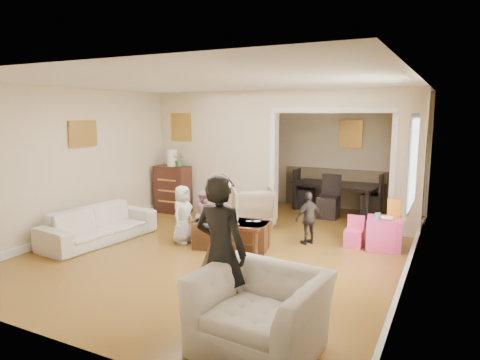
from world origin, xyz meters
The scene contains 27 objects.
floor centered at (0.00, 0.00, 0.00)m, with size 7.00×7.00×0.00m, color olive.
partition_left centered at (-1.38, 1.80, 1.30)m, with size 2.75×0.18×2.60m, color beige.
partition_right centered at (2.48, 1.80, 1.30)m, with size 0.55×0.18×2.60m, color beige.
partition_header centered at (1.10, 1.80, 2.42)m, with size 2.22×0.18×0.35m, color beige.
window_pane centered at (2.73, -0.40, 1.55)m, with size 0.03×0.95×1.10m, color white.
framed_art_partition centered at (-2.20, 1.70, 1.85)m, with size 0.45×0.03×0.55m, color brown.
framed_art_sofa_wall centered at (-2.71, -0.60, 1.80)m, with size 0.03×0.55×0.40m, color brown.
framed_art_alcove centered at (1.10, 3.44, 1.70)m, with size 0.45×0.03×0.55m, color brown.
sofa centered at (-2.11, -0.92, 0.29)m, with size 1.98×0.77×0.58m, color beige.
armchair_back centered at (-0.24, 1.24, 0.36)m, with size 0.78×0.80×0.73m, color tan.
armchair_front centered at (1.70, -2.76, 0.37)m, with size 1.13×0.99×0.73m, color beige.
dresser centered at (-2.25, 1.41, 0.51)m, with size 0.74×0.42×1.02m, color #34150F.
table_lamp centered at (-2.25, 1.41, 1.20)m, with size 0.22×0.22×0.36m, color #FEF2CF.
potted_plant centered at (-2.05, 1.41, 1.17)m, with size 0.27×0.23×0.30m, color #426F31.
coffee_table centered at (0.06, -0.21, 0.22)m, with size 1.17×0.58×0.44m, color #3D2013.
coffee_cup centered at (0.16, -0.26, 0.48)m, with size 0.09×0.09×0.08m, color silver.
play_table centered at (2.26, 0.84, 0.25)m, with size 0.52×0.52×0.50m, color #FF43A0.
cereal_box centered at (2.38, 0.94, 0.65)m, with size 0.20×0.07×0.30m, color yellow.
cyan_cup centered at (2.16, 0.79, 0.54)m, with size 0.08×0.08×0.08m, color #2ACED4.
toy_block centered at (2.14, 0.96, 0.53)m, with size 0.08×0.06×0.05m, color red.
play_bowl centered at (2.31, 0.72, 0.53)m, with size 0.21×0.21×0.05m, color white.
dining_table centered at (0.93, 3.07, 0.32)m, with size 1.82×1.01×0.64m, color black.
adult_person centered at (1.16, -2.53, 0.79)m, with size 0.58×0.38×1.59m, color black.
child_kneel_a centered at (-0.79, -0.36, 0.49)m, with size 0.48×0.31×0.98m, color silver.
child_kneel_b centered at (-0.64, 0.09, 0.42)m, with size 0.40×0.31×0.83m, color #C67C90.
child_toddler centered at (1.11, 0.54, 0.44)m, with size 0.52×0.21×0.88m, color black.
craft_papers centered at (0.04, -0.19, 0.44)m, with size 0.91×0.47×0.00m.
Camera 1 is at (3.20, -6.12, 2.18)m, focal length 32.04 mm.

